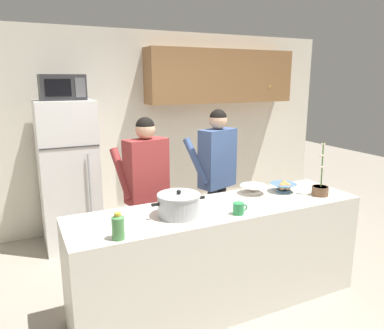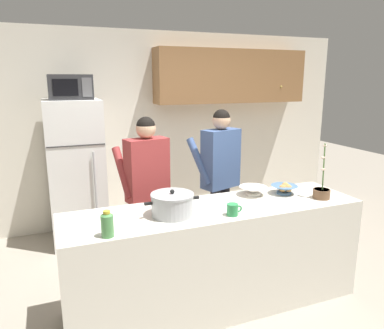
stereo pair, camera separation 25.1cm
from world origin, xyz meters
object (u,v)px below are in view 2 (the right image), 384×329
(refrigerator, at_px, (76,173))
(microwave, at_px, (70,87))
(person_near_pot, at_px, (147,179))
(person_by_sink, at_px, (220,166))
(bread_bowl, at_px, (284,189))
(potted_orchid, at_px, (322,191))
(bottle_near_edge, at_px, (107,224))
(cooking_pot, at_px, (172,204))
(empty_bowl, at_px, (253,190))
(coffee_mug, at_px, (233,210))

(refrigerator, height_order, microwave, microwave)
(person_near_pot, height_order, person_by_sink, person_by_sink)
(bread_bowl, distance_m, potted_orchid, 0.33)
(person_by_sink, distance_m, bottle_near_edge, 1.80)
(refrigerator, relative_size, person_near_pot, 1.07)
(microwave, height_order, bottle_near_edge, microwave)
(cooking_pot, bearing_deg, microwave, 107.44)
(person_near_pot, xyz_separation_m, empty_bowl, (0.86, -0.59, -0.05))
(person_by_sink, height_order, coffee_mug, person_by_sink)
(person_near_pot, relative_size, person_by_sink, 0.98)
(person_near_pot, distance_m, person_by_sink, 0.86)
(bread_bowl, bearing_deg, bottle_near_edge, -168.04)
(potted_orchid, bearing_deg, empty_bowl, 149.12)
(microwave, distance_m, potted_orchid, 2.93)
(person_by_sink, relative_size, bread_bowl, 6.67)
(cooking_pot, relative_size, coffee_mug, 3.45)
(person_near_pot, xyz_separation_m, bread_bowl, (1.15, -0.67, -0.04))
(coffee_mug, height_order, potted_orchid, potted_orchid)
(cooking_pot, relative_size, bottle_near_edge, 2.40)
(microwave, relative_size, person_near_pot, 0.30)
(cooking_pot, bearing_deg, potted_orchid, -3.95)
(cooking_pot, distance_m, empty_bowl, 0.89)
(coffee_mug, bearing_deg, person_near_pot, 113.96)
(person_near_pot, xyz_separation_m, potted_orchid, (1.38, -0.90, -0.03))
(coffee_mug, xyz_separation_m, potted_orchid, (0.95, 0.08, 0.02))
(microwave, relative_size, bottle_near_edge, 2.55)
(person_near_pot, relative_size, bread_bowl, 6.52)
(person_by_sink, bearing_deg, coffee_mug, -110.88)
(microwave, distance_m, person_near_pot, 1.50)
(cooking_pot, bearing_deg, bread_bowl, 6.82)
(potted_orchid, bearing_deg, refrigerator, 134.85)
(refrigerator, height_order, bread_bowl, refrigerator)
(refrigerator, height_order, potted_orchid, refrigerator)
(bread_bowl, bearing_deg, potted_orchid, -45.28)
(person_near_pot, relative_size, cooking_pot, 3.60)
(refrigerator, height_order, coffee_mug, refrigerator)
(bottle_near_edge, relative_size, potted_orchid, 0.37)
(person_by_sink, bearing_deg, empty_bowl, -89.47)
(refrigerator, distance_m, coffee_mug, 2.32)
(refrigerator, bearing_deg, microwave, -89.93)
(refrigerator, bearing_deg, empty_bowl, -49.04)
(refrigerator, distance_m, bread_bowl, 2.48)
(bottle_near_edge, height_order, potted_orchid, potted_orchid)
(coffee_mug, height_order, bread_bowl, bread_bowl)
(cooking_pot, distance_m, bread_bowl, 1.17)
(coffee_mug, relative_size, potted_orchid, 0.26)
(microwave, distance_m, bread_bowl, 2.62)
(empty_bowl, height_order, potted_orchid, potted_orchid)
(empty_bowl, bearing_deg, person_by_sink, 90.53)
(coffee_mug, distance_m, empty_bowl, 0.58)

